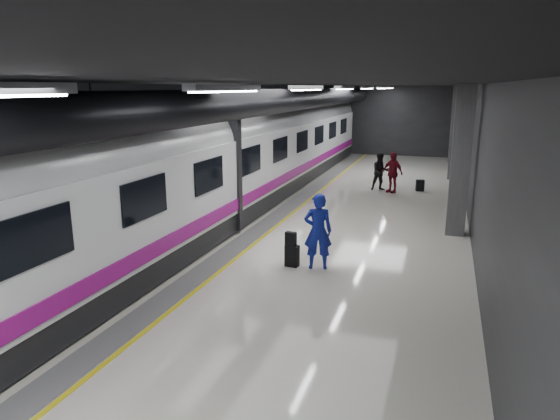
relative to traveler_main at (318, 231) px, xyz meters
The scene contains 9 objects.
ground 2.76m from the traveler_main, 119.24° to the left, with size 40.00×40.00×0.00m, color silver.
platform_hall 4.40m from the traveler_main, 115.75° to the left, with size 10.02×40.02×4.51m.
train 5.16m from the traveler_main, 153.43° to the left, with size 3.05×38.00×4.05m.
traveler_main is the anchor object (origin of this frame).
suitcase_main 0.94m from the traveler_main, behind, with size 0.33×0.21×0.55m, color black.
shoulder_bag 0.72m from the traveler_main, behind, with size 0.27×0.14×0.36m, color black.
traveler_far_a 10.33m from the traveler_main, 88.82° to the left, with size 0.80×0.62×1.65m, color black.
traveler_far_b 10.04m from the traveler_main, 85.69° to the left, with size 1.02×0.42×1.74m, color maroon.
suitcase_far 10.87m from the traveler_main, 79.92° to the left, with size 0.33×0.22×0.49m, color black.
Camera 1 is at (4.09, -13.74, 4.41)m, focal length 32.00 mm.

